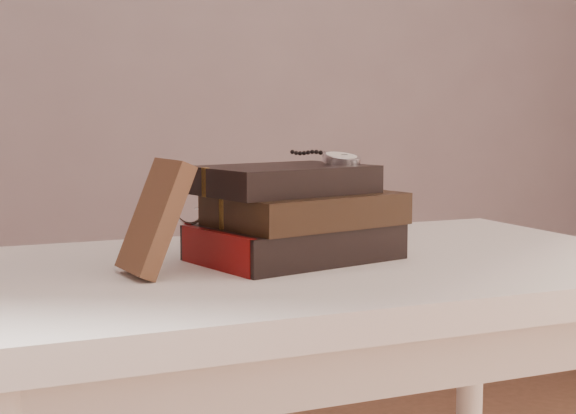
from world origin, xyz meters
name	(u,v)px	position (x,y,z in m)	size (l,w,h in m)	color
table	(314,324)	(0.00, 0.35, 0.66)	(1.00, 0.60, 0.75)	white
book_stack	(295,216)	(-0.02, 0.37, 0.81)	(0.31, 0.24, 0.13)	black
journal	(155,218)	(-0.23, 0.33, 0.82)	(0.02, 0.09, 0.15)	#422719
pocket_watch	(339,158)	(0.05, 0.37, 0.89)	(0.07, 0.16, 0.02)	silver
eyeglasses	(204,205)	(-0.14, 0.43, 0.83)	(0.14, 0.15, 0.05)	silver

